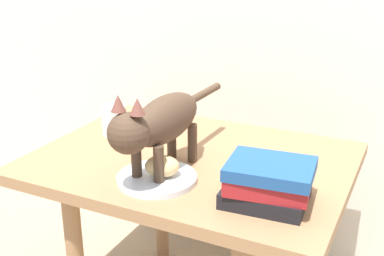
# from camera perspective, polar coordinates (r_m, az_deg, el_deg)

# --- Properties ---
(side_table) EXTENTS (0.80, 0.60, 0.51)m
(side_table) POSITION_cam_1_polar(r_m,az_deg,el_deg) (1.30, 0.00, -6.09)
(side_table) COLOR #9E724C
(side_table) RESTS_ON ground
(plate) EXTENTS (0.19, 0.19, 0.01)m
(plate) POSITION_cam_1_polar(r_m,az_deg,el_deg) (1.15, -4.11, -5.85)
(plate) COLOR silver
(plate) RESTS_ON side_table
(bread_roll) EXTENTS (0.10, 0.08, 0.05)m
(bread_roll) POSITION_cam_1_polar(r_m,az_deg,el_deg) (1.13, -3.39, -4.47)
(bread_roll) COLOR #E0BC7A
(bread_roll) RESTS_ON plate
(cat) EXTENTS (0.10, 0.48, 0.23)m
(cat) POSITION_cam_1_polar(r_m,az_deg,el_deg) (1.13, -3.81, 0.62)
(cat) COLOR #4C3828
(cat) RESTS_ON side_table
(book_stack) EXTENTS (0.20, 0.17, 0.10)m
(book_stack) POSITION_cam_1_polar(r_m,az_deg,el_deg) (1.05, 8.87, -6.24)
(book_stack) COLOR black
(book_stack) RESTS_ON side_table
(candle_jar) EXTENTS (0.07, 0.07, 0.08)m
(candle_jar) POSITION_cam_1_polar(r_m,az_deg,el_deg) (1.43, -9.06, 0.70)
(candle_jar) COLOR silver
(candle_jar) RESTS_ON side_table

